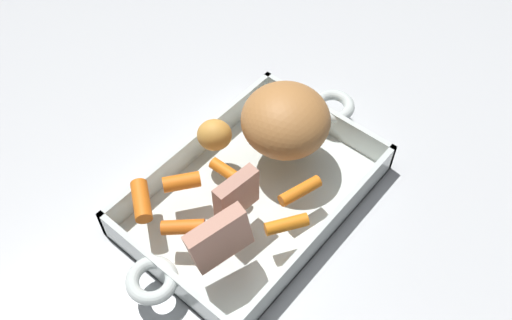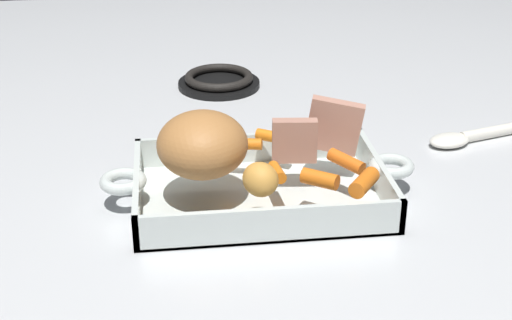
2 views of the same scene
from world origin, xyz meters
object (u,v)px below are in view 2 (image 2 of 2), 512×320
at_px(roast_slice_thin, 334,126).
at_px(baby_carrot_center_left, 277,172).
at_px(baby_carrot_center_right, 320,179).
at_px(baby_carrot_northeast, 346,161).
at_px(roast_slice_thick, 295,141).
at_px(potato_near_roast, 260,179).
at_px(baby_carrot_northwest, 364,183).
at_px(stove_burner_rear, 219,81).
at_px(baby_carrot_southeast, 274,137).
at_px(roasting_dish, 260,189).
at_px(serving_spoon, 477,135).
at_px(baby_carrot_southwest, 241,144).
at_px(pork_roast, 202,144).

xyz_separation_m(roast_slice_thin, baby_carrot_center_left, (0.09, 0.07, -0.03)).
bearing_deg(roast_slice_thin, baby_carrot_center_right, 68.82).
relative_size(baby_carrot_center_right, baby_carrot_northeast, 0.91).
height_order(roast_slice_thick, roast_slice_thin, roast_slice_thin).
distance_m(roast_slice_thick, baby_carrot_center_right, 0.08).
bearing_deg(potato_near_roast, baby_carrot_northwest, 178.59).
bearing_deg(stove_burner_rear, baby_carrot_center_left, 94.63).
relative_size(baby_carrot_southeast, potato_near_roast, 1.14).
bearing_deg(stove_burner_rear, roast_slice_thick, 99.15).
relative_size(roast_slice_thick, baby_carrot_southeast, 1.13).
height_order(roasting_dish, baby_carrot_northeast, baby_carrot_northeast).
relative_size(baby_carrot_center_left, baby_carrot_northeast, 0.85).
bearing_deg(baby_carrot_center_right, stove_burner_rear, -80.01).
bearing_deg(serving_spoon, baby_carrot_southwest, -2.75).
relative_size(roast_slice_thick, baby_carrot_southwest, 1.02).
bearing_deg(roast_slice_thick, roasting_dish, 16.54).
distance_m(baby_carrot_center_left, stove_burner_rear, 0.48).
distance_m(roasting_dish, baby_carrot_northwest, 0.15).
height_order(baby_carrot_center_left, baby_carrot_northeast, baby_carrot_northeast).
bearing_deg(baby_carrot_southeast, serving_spoon, -168.22).
height_order(pork_roast, roast_slice_thick, pork_roast).
bearing_deg(baby_carrot_southwest, pork_roast, 50.85).
relative_size(roast_slice_thick, serving_spoon, 0.28).
distance_m(baby_carrot_southeast, serving_spoon, 0.35).
height_order(pork_roast, baby_carrot_southeast, pork_roast).
relative_size(roast_slice_thin, baby_carrot_southwest, 1.23).
bearing_deg(baby_carrot_northwest, baby_carrot_center_left, -24.66).
relative_size(baby_carrot_northeast, serving_spoon, 0.24).
height_order(baby_carrot_center_right, serving_spoon, baby_carrot_center_right).
distance_m(baby_carrot_northeast, baby_carrot_northwest, 0.07).
distance_m(baby_carrot_northwest, serving_spoon, 0.34).
bearing_deg(baby_carrot_center_left, roast_slice_thin, -140.72).
bearing_deg(stove_burner_rear, pork_roast, 82.98).
bearing_deg(baby_carrot_northeast, baby_carrot_center_left, 10.58).
height_order(pork_roast, roast_slice_thin, pork_roast).
xyz_separation_m(pork_roast, baby_carrot_center_right, (-0.14, 0.05, -0.03)).
xyz_separation_m(roast_slice_thin, baby_carrot_southeast, (0.08, -0.04, -0.03)).
bearing_deg(pork_roast, serving_spoon, -160.41).
relative_size(pork_roast, baby_carrot_northeast, 2.26).
xyz_separation_m(baby_carrot_center_left, baby_carrot_northeast, (-0.10, -0.02, 0.00)).
height_order(roasting_dish, baby_carrot_northwest, baby_carrot_northwest).
bearing_deg(baby_carrot_northeast, potato_near_roast, 26.75).
distance_m(roasting_dish, baby_carrot_southwest, 0.08).
relative_size(baby_carrot_center_left, stove_burner_rear, 0.29).
xyz_separation_m(baby_carrot_center_right, potato_near_roast, (0.08, 0.01, 0.01)).
relative_size(pork_roast, baby_carrot_center_right, 2.50).
bearing_deg(roast_slice_thick, baby_carrot_northwest, 127.89).
relative_size(baby_carrot_northwest, stove_burner_rear, 0.36).
relative_size(baby_carrot_southeast, baby_carrot_northeast, 1.02).
xyz_separation_m(baby_carrot_center_right, baby_carrot_northwest, (-0.05, 0.02, 0.00)).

